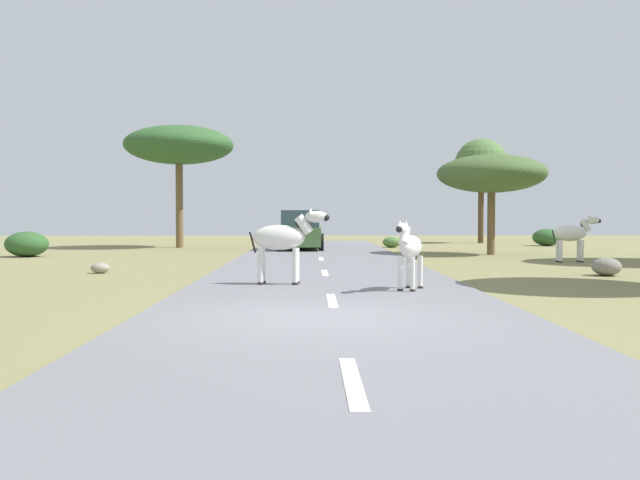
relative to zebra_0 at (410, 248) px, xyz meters
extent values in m
plane|color=olive|center=(-1.96, -3.74, -0.90)|extent=(90.00, 90.00, 0.00)
cube|color=slate|center=(-1.61, -3.74, -0.87)|extent=(6.00, 64.00, 0.05)
cube|color=silver|center=(-1.61, -7.74, -0.84)|extent=(0.16, 2.00, 0.01)
cube|color=silver|center=(-1.61, -1.74, -0.84)|extent=(0.16, 2.00, 0.01)
cube|color=silver|center=(-1.61, 4.26, -0.84)|extent=(0.16, 2.00, 0.01)
cube|color=silver|center=(-1.61, 10.26, -0.84)|extent=(0.16, 2.00, 0.01)
cube|color=silver|center=(-1.61, 16.26, -0.84)|extent=(0.16, 2.00, 0.01)
cube|color=silver|center=(-1.61, 22.26, -0.84)|extent=(0.16, 2.00, 0.01)
ellipsoid|color=silver|center=(0.03, 0.08, 0.02)|extent=(0.74, 1.06, 0.46)
cylinder|color=silver|center=(-0.21, -0.17, -0.51)|extent=(0.13, 0.13, 0.67)
cylinder|color=#28231E|center=(-0.21, -0.17, -0.82)|extent=(0.15, 0.15, 0.04)
cylinder|color=silver|center=(0.02, -0.27, -0.51)|extent=(0.13, 0.13, 0.67)
cylinder|color=#28231E|center=(0.02, -0.27, -0.82)|extent=(0.15, 0.15, 0.04)
cylinder|color=silver|center=(0.04, 0.42, -0.51)|extent=(0.13, 0.13, 0.67)
cylinder|color=#28231E|center=(0.04, 0.42, -0.82)|extent=(0.15, 0.15, 0.04)
cylinder|color=silver|center=(0.27, 0.33, -0.51)|extent=(0.13, 0.13, 0.67)
cylinder|color=#28231E|center=(0.27, 0.33, -0.82)|extent=(0.15, 0.15, 0.04)
cylinder|color=silver|center=(-0.15, -0.36, 0.26)|extent=(0.30, 0.39, 0.39)
cube|color=black|center=(-0.15, -0.36, 0.34)|extent=(0.16, 0.31, 0.27)
ellipsoid|color=silver|center=(-0.24, -0.57, 0.40)|extent=(0.33, 0.46, 0.21)
ellipsoid|color=black|center=(-0.30, -0.73, 0.39)|extent=(0.17, 0.19, 0.13)
cone|color=silver|center=(-0.25, -0.45, 0.51)|extent=(0.10, 0.10, 0.12)
cone|color=silver|center=(-0.14, -0.49, 0.51)|extent=(0.10, 0.10, 0.12)
cylinder|color=black|center=(0.22, 0.53, -0.07)|extent=(0.09, 0.14, 0.40)
ellipsoid|color=silver|center=(-2.68, 1.26, 0.17)|extent=(1.19, 0.58, 0.54)
cylinder|color=silver|center=(-2.32, 1.08, -0.45)|extent=(0.13, 0.13, 0.79)
cylinder|color=#28231E|center=(-2.32, 1.08, -0.82)|extent=(0.15, 0.15, 0.05)
cylinder|color=silver|center=(-2.29, 1.37, -0.45)|extent=(0.13, 0.13, 0.79)
cylinder|color=#28231E|center=(-2.29, 1.37, -0.82)|extent=(0.15, 0.15, 0.05)
cylinder|color=silver|center=(-3.07, 1.15, -0.45)|extent=(0.13, 0.13, 0.79)
cylinder|color=#28231E|center=(-3.07, 1.15, -0.82)|extent=(0.15, 0.15, 0.05)
cylinder|color=silver|center=(-3.04, 1.44, -0.45)|extent=(0.13, 0.13, 0.79)
cylinder|color=#28231E|center=(-3.04, 1.44, -0.82)|extent=(0.15, 0.15, 0.05)
cylinder|color=silver|center=(-2.13, 1.20, 0.45)|extent=(0.43, 0.25, 0.46)
cube|color=black|center=(-2.13, 1.20, 0.55)|extent=(0.38, 0.08, 0.32)
ellipsoid|color=silver|center=(-1.86, 1.18, 0.62)|extent=(0.52, 0.26, 0.25)
ellipsoid|color=black|center=(-1.66, 1.16, 0.60)|extent=(0.19, 0.16, 0.15)
cone|color=silver|center=(-1.99, 1.12, 0.75)|extent=(0.10, 0.10, 0.15)
cone|color=silver|center=(-1.98, 1.26, 0.75)|extent=(0.10, 0.10, 0.15)
cylinder|color=black|center=(-3.25, 1.32, 0.07)|extent=(0.17, 0.06, 0.47)
ellipsoid|color=silver|center=(6.62, 9.08, 0.07)|extent=(1.11, 0.48, 0.52)
cylinder|color=silver|center=(6.99, 8.95, -0.52)|extent=(0.11, 0.11, 0.74)
cylinder|color=#28231E|center=(6.99, 8.95, -0.87)|extent=(0.13, 0.13, 0.05)
cylinder|color=silver|center=(6.97, 9.23, -0.52)|extent=(0.11, 0.11, 0.74)
cylinder|color=#28231E|center=(6.97, 9.23, -0.87)|extent=(0.13, 0.13, 0.05)
cylinder|color=silver|center=(6.27, 8.93, -0.52)|extent=(0.11, 0.11, 0.74)
cylinder|color=#28231E|center=(6.27, 8.93, -0.87)|extent=(0.13, 0.13, 0.05)
cylinder|color=silver|center=(6.26, 9.20, -0.52)|extent=(0.11, 0.11, 0.74)
cylinder|color=#28231E|center=(6.26, 9.20, -0.87)|extent=(0.13, 0.13, 0.05)
cylinder|color=silver|center=(7.15, 9.10, 0.33)|extent=(0.40, 0.21, 0.44)
cube|color=black|center=(7.15, 9.10, 0.42)|extent=(0.36, 0.05, 0.30)
ellipsoid|color=silver|center=(7.40, 9.11, 0.50)|extent=(0.48, 0.22, 0.24)
ellipsoid|color=black|center=(7.59, 9.12, 0.48)|extent=(0.17, 0.15, 0.14)
cone|color=silver|center=(7.29, 9.04, 0.61)|extent=(0.09, 0.09, 0.14)
cone|color=silver|center=(7.28, 9.17, 0.61)|extent=(0.09, 0.09, 0.14)
cylinder|color=black|center=(6.08, 9.06, -0.03)|extent=(0.16, 0.05, 0.44)
cube|color=#476B38|center=(-2.70, 25.30, -0.27)|extent=(1.87, 4.23, 0.80)
cube|color=#334751|center=(-2.70, 25.50, 0.51)|extent=(1.68, 2.23, 0.76)
cube|color=black|center=(-2.66, 23.14, -0.54)|extent=(1.71, 0.19, 0.24)
cylinder|color=black|center=(-3.57, 23.93, -0.51)|extent=(0.23, 0.68, 0.68)
cylinder|color=black|center=(-1.77, 23.96, -0.51)|extent=(0.23, 0.68, 0.68)
cylinder|color=black|center=(-3.62, 26.63, -0.51)|extent=(0.23, 0.68, 0.68)
cylinder|color=black|center=(-1.82, 26.66, -0.51)|extent=(0.23, 0.68, 0.68)
cube|color=#476B38|center=(-2.41, 17.19, -0.27)|extent=(1.88, 4.24, 0.80)
cube|color=#334751|center=(-2.41, 16.99, 0.51)|extent=(1.68, 2.23, 0.76)
cube|color=black|center=(-2.36, 19.35, -0.54)|extent=(1.71, 0.19, 0.24)
cylinder|color=black|center=(-1.48, 18.53, -0.51)|extent=(0.23, 0.68, 0.68)
cylinder|color=black|center=(-3.28, 18.56, -0.51)|extent=(0.23, 0.68, 0.68)
cylinder|color=black|center=(-1.53, 15.83, -0.51)|extent=(0.23, 0.68, 0.68)
cylinder|color=black|center=(-3.33, 15.86, -0.51)|extent=(0.23, 0.68, 0.68)
cylinder|color=brown|center=(-8.34, 20.00, 1.13)|extent=(0.35, 0.35, 4.05)
ellipsoid|color=#2D5628|center=(-8.34, 20.00, 4.07)|extent=(5.26, 5.26, 1.84)
cylinder|color=#4C3823|center=(7.72, 25.70, 0.69)|extent=(0.32, 0.32, 3.17)
sphere|color=#4C7038|center=(7.72, 25.70, 3.50)|extent=(3.06, 3.06, 3.06)
cylinder|color=brown|center=(5.18, 13.65, 0.33)|extent=(0.31, 0.31, 2.46)
ellipsoid|color=#425B2D|center=(5.18, 13.65, 2.32)|extent=(4.30, 4.30, 1.51)
ellipsoid|color=#4C7038|center=(1.98, 20.10, -0.63)|extent=(0.88, 0.79, 0.53)
ellipsoid|color=#2D5628|center=(10.22, 21.88, -0.45)|extent=(1.47, 1.33, 0.88)
ellipsoid|color=#2D5628|center=(-12.69, 12.49, -0.42)|extent=(1.59, 1.43, 0.96)
ellipsoid|color=gray|center=(-7.64, 4.81, -0.75)|extent=(0.49, 0.39, 0.28)
ellipsoid|color=gray|center=(5.63, 3.87, -0.66)|extent=(0.73, 0.77, 0.47)
camera|label=1|loc=(-1.99, -13.97, 0.64)|focal=39.27mm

